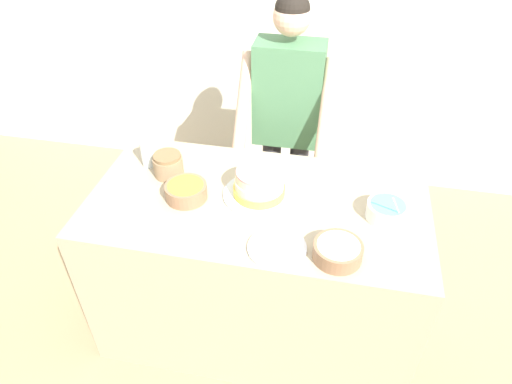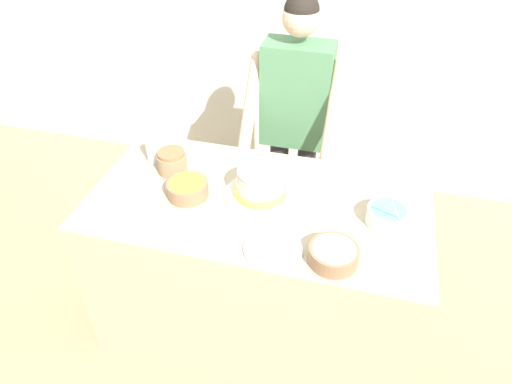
{
  "view_description": "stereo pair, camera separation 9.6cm",
  "coord_description": "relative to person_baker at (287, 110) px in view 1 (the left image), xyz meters",
  "views": [
    {
      "loc": [
        0.32,
        -1.2,
        2.29
      ],
      "look_at": [
        0.0,
        0.38,
        1.0
      ],
      "focal_mm": 32.0,
      "sensor_mm": 36.0,
      "label": 1
    },
    {
      "loc": [
        0.42,
        -1.18,
        2.29
      ],
      "look_at": [
        0.0,
        0.38,
        1.0
      ],
      "focal_mm": 32.0,
      "sensor_mm": 36.0,
      "label": 2
    }
  ],
  "objects": [
    {
      "name": "wall_back",
      "position": [
        -0.03,
        0.83,
        0.3
      ],
      "size": [
        10.0,
        0.05,
        2.6
      ],
      "color": "silver",
      "rests_on": "ground_plane"
    },
    {
      "name": "person_baker",
      "position": [
        0.0,
        0.0,
        0.0
      ],
      "size": [
        0.53,
        0.46,
        1.66
      ],
      "color": "#2D2D38",
      "rests_on": "ground_plane"
    },
    {
      "name": "counter",
      "position": [
        -0.03,
        -0.75,
        -0.54
      ],
      "size": [
        1.6,
        0.84,
        0.92
      ],
      "color": "tan",
      "rests_on": "ground_plane"
    },
    {
      "name": "stoneware_jar",
      "position": [
        -0.51,
        -0.64,
        -0.03
      ],
      "size": [
        0.15,
        0.15,
        0.12
      ],
      "color": "#9E7F5B",
      "rests_on": "counter"
    },
    {
      "name": "frosting_bowl_white",
      "position": [
        0.36,
        -1.04,
        -0.05
      ],
      "size": [
        0.2,
        0.2,
        0.17
      ],
      "color": "#936B4C",
      "rests_on": "counter"
    },
    {
      "name": "frosting_bowl_orange",
      "position": [
        -0.36,
        -0.8,
        -0.04
      ],
      "size": [
        0.2,
        0.2,
        0.08
      ],
      "color": "#936B4C",
      "rests_on": "counter"
    },
    {
      "name": "ground_plane",
      "position": [
        -0.03,
        -1.17,
        -1.0
      ],
      "size": [
        14.0,
        14.0,
        0.0
      ],
      "primitive_type": "plane",
      "color": "tan"
    },
    {
      "name": "drinking_glass",
      "position": [
        -0.63,
        -0.57,
        -0.02
      ],
      "size": [
        0.08,
        0.08,
        0.14
      ],
      "color": "silver",
      "rests_on": "counter"
    },
    {
      "name": "cake",
      "position": [
        -0.02,
        -0.71,
        -0.02
      ],
      "size": [
        0.35,
        0.35,
        0.14
      ],
      "color": "silver",
      "rests_on": "counter"
    },
    {
      "name": "frosting_bowl_blue",
      "position": [
        0.56,
        -0.75,
        -0.04
      ],
      "size": [
        0.18,
        0.18,
        0.18
      ],
      "color": "white",
      "rests_on": "counter"
    },
    {
      "name": "ceramic_plate",
      "position": [
        0.12,
        -1.04,
        -0.08
      ],
      "size": [
        0.25,
        0.25,
        0.01
      ],
      "color": "silver",
      "rests_on": "counter"
    }
  ]
}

